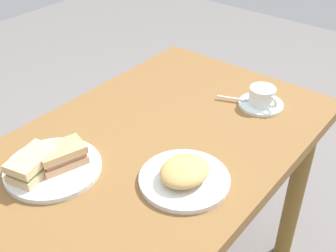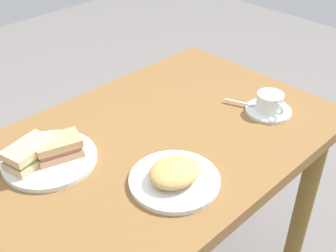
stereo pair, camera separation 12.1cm
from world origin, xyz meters
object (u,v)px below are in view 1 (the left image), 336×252
object	(u,v)px
dining_table	(159,169)
side_plate	(184,179)
spoon	(237,99)
sandwich_plate	(53,168)
sandwich_front	(62,156)
sandwich_back	(33,164)
coffee_saucer	(261,104)
coffee_cup	(262,95)

from	to	relation	value
dining_table	side_plate	bearing A→B (deg)	57.93
spoon	sandwich_plate	bearing A→B (deg)	-18.51
sandwich_front	sandwich_back	bearing A→B (deg)	-24.62
side_plate	spoon	bearing A→B (deg)	-167.14
sandwich_front	sandwich_plate	bearing A→B (deg)	-32.29
sandwich_plate	coffee_saucer	size ratio (longest dim) A/B	1.76
sandwich_front	coffee_cup	distance (m)	0.65
dining_table	sandwich_front	size ratio (longest dim) A/B	7.95
sandwich_front	side_plate	bearing A→B (deg)	118.97
sandwich_plate	spoon	size ratio (longest dim) A/B	2.62
coffee_saucer	coffee_cup	world-z (taller)	coffee_cup
coffee_saucer	coffee_cup	distance (m)	0.03
coffee_saucer	side_plate	world-z (taller)	side_plate
sandwich_back	coffee_saucer	world-z (taller)	sandwich_back
sandwich_plate	dining_table	bearing A→B (deg)	156.88
side_plate	sandwich_back	bearing A→B (deg)	-54.36
dining_table	coffee_cup	world-z (taller)	coffee_cup
sandwich_plate	sandwich_front	size ratio (longest dim) A/B	1.87
dining_table	coffee_cup	xyz separation A→B (m)	(-0.34, 0.15, 0.16)
sandwich_front	spoon	xyz separation A→B (m)	(-0.57, 0.18, -0.03)
dining_table	side_plate	size ratio (longest dim) A/B	4.63
sandwich_front	side_plate	xyz separation A→B (m)	(-0.15, 0.28, -0.03)
dining_table	side_plate	distance (m)	0.24
dining_table	sandwich_plate	world-z (taller)	sandwich_plate
sandwich_front	coffee_saucer	bearing A→B (deg)	156.91
spoon	coffee_saucer	bearing A→B (deg)	111.68
dining_table	sandwich_plate	size ratio (longest dim) A/B	4.25
dining_table	coffee_cup	bearing A→B (deg)	156.01
dining_table	coffee_saucer	world-z (taller)	coffee_saucer
coffee_cup	side_plate	distance (m)	0.44
sandwich_back	side_plate	world-z (taller)	sandwich_back
dining_table	coffee_cup	size ratio (longest dim) A/B	10.09
coffee_cup	spoon	bearing A→B (deg)	-69.09
sandwich_front	coffee_cup	size ratio (longest dim) A/B	1.27
dining_table	sandwich_back	size ratio (longest dim) A/B	7.73
sandwich_back	coffee_saucer	distance (m)	0.72
sandwich_back	coffee_cup	bearing A→B (deg)	156.63
sandwich_plate	sandwich_back	bearing A→B (deg)	-20.24
coffee_cup	coffee_saucer	bearing A→B (deg)	-109.92
coffee_saucer	side_plate	size ratio (longest dim) A/B	0.62
sandwich_front	spoon	world-z (taller)	sandwich_front
spoon	side_plate	xyz separation A→B (m)	(0.42, 0.09, -0.01)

